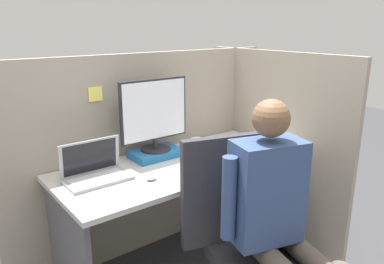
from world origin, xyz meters
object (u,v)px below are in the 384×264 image
at_px(stapler, 257,138).
at_px(paper_box, 156,153).
at_px(laptop, 96,172).
at_px(monitor, 154,114).
at_px(carrot_toy, 234,163).
at_px(coffee_mug, 197,144).
at_px(office_chair, 244,238).
at_px(person, 278,212).

bearing_deg(stapler, paper_box, 167.41).
xyz_separation_m(paper_box, laptop, (-0.47, -0.11, 0.02)).
bearing_deg(laptop, paper_box, 13.32).
distance_m(paper_box, monitor, 0.27).
xyz_separation_m(laptop, carrot_toy, (0.77, -0.33, -0.02)).
height_order(monitor, coffee_mug, monitor).
bearing_deg(paper_box, office_chair, -88.33).
bearing_deg(laptop, office_chair, -54.48).
relative_size(paper_box, stapler, 2.33).
xyz_separation_m(person, coffee_mug, (0.24, 0.93, 0.06)).
xyz_separation_m(carrot_toy, coffee_mug, (0.02, 0.40, 0.02)).
bearing_deg(stapler, carrot_toy, -151.81).
height_order(laptop, person, person).
distance_m(stapler, coffee_mug, 0.49).
bearing_deg(paper_box, monitor, 90.00).
bearing_deg(stapler, person, -131.86).
bearing_deg(office_chair, coffee_mug, 69.12).
bearing_deg(coffee_mug, carrot_toy, -92.41).
relative_size(paper_box, laptop, 0.91).
bearing_deg(stapler, monitor, 167.21).
bearing_deg(person, paper_box, 94.28).
xyz_separation_m(stapler, coffee_mug, (-0.47, 0.13, 0.02)).
bearing_deg(monitor, carrot_toy, -55.96).
bearing_deg(laptop, coffee_mug, 4.97).
distance_m(laptop, person, 1.02).
xyz_separation_m(monitor, stapler, (0.79, -0.18, -0.27)).
relative_size(laptop, carrot_toy, 2.39).
relative_size(monitor, person, 0.38).
relative_size(stapler, person, 0.11).
height_order(monitor, person, person).
height_order(office_chair, coffee_mug, office_chair).
relative_size(monitor, carrot_toy, 3.22).
distance_m(monitor, coffee_mug, 0.41).
bearing_deg(laptop, stapler, -2.91).
bearing_deg(monitor, person, -85.73).
xyz_separation_m(stapler, person, (-0.72, -0.80, -0.05)).
distance_m(monitor, stapler, 0.85).
xyz_separation_m(monitor, coffee_mug, (0.32, -0.05, -0.26)).
distance_m(monitor, office_chair, 0.96).
height_order(stapler, person, person).
bearing_deg(monitor, laptop, -166.36).
relative_size(paper_box, monitor, 0.67).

